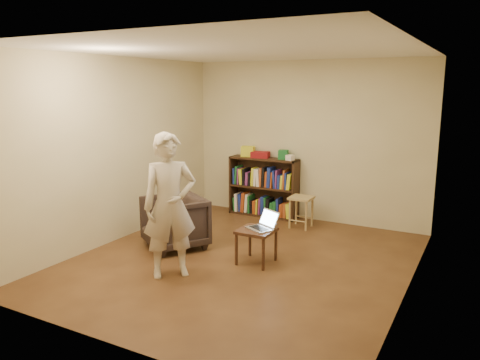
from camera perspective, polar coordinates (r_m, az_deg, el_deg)
The scene contains 15 objects.
floor at distance 6.05m, azimuth 0.18°, elevation -9.86°, with size 4.50×4.50×0.00m, color #442815.
ceiling at distance 5.65m, azimuth 0.20°, elevation 15.53°, with size 4.50×4.50×0.00m, color white.
wall_back at distance 7.74m, azimuth 8.11°, elevation 4.67°, with size 4.00×4.00×0.00m, color beige.
wall_left at distance 6.87m, azimuth -14.70°, elevation 3.56°, with size 4.50×4.50×0.00m, color beige.
wall_right at distance 5.09m, azimuth 20.45°, elevation 0.55°, with size 4.50×4.50×0.00m, color beige.
bookshelf at distance 8.01m, azimuth 2.94°, elevation -1.25°, with size 1.20×0.30×1.00m.
box_yellow at distance 8.05m, azimuth 0.97°, elevation 3.51°, with size 0.21×0.16×0.18m, color yellow.
red_cloth at distance 7.92m, azimuth 2.49°, elevation 3.10°, with size 0.30×0.22×0.10m, color maroon.
box_green at distance 7.77m, azimuth 5.31°, elevation 3.10°, with size 0.15×0.15×0.15m, color #1B652D.
box_white at distance 7.67m, azimuth 6.13°, elevation 2.73°, with size 0.11×0.11×0.09m, color white.
stool at distance 7.38m, azimuth 7.48°, elevation -2.76°, with size 0.34×0.34×0.50m.
armchair at distance 6.50m, azimuth -7.99°, elevation -5.12°, with size 0.76×0.78×0.71m, color #332922.
side_table at distance 5.88m, azimuth 2.01°, elevation -6.72°, with size 0.43×0.43×0.44m.
laptop at distance 5.88m, azimuth 2.85°, elevation -5.43°, with size 0.42×0.43×0.22m.
person at distance 5.44m, azimuth -8.56°, elevation -3.11°, with size 0.62×0.40×1.69m, color beige.
Camera 1 is at (2.66, -4.96, 2.20)m, focal length 35.00 mm.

